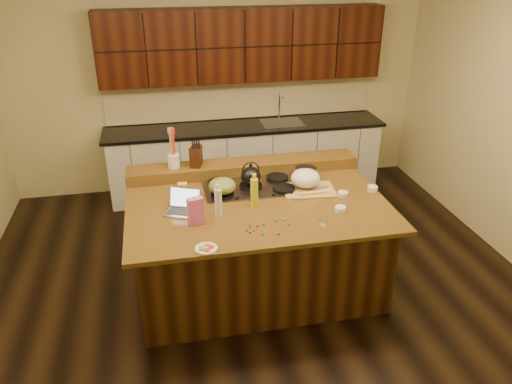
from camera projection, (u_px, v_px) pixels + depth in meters
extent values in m
cube|color=black|center=(257.00, 283.00, 5.04)|extent=(5.50, 5.00, 0.01)
cube|color=#C6BE8B|center=(219.00, 89.00, 6.65)|extent=(5.50, 0.01, 2.70)
cube|color=#C6BE8B|center=(371.00, 366.00, 2.25)|extent=(5.50, 0.01, 2.70)
cube|color=black|center=(257.00, 246.00, 4.85)|extent=(2.22, 1.42, 0.88)
cube|color=#301C0A|center=(257.00, 204.00, 4.65)|extent=(2.40, 1.60, 0.04)
cube|color=#301C0A|center=(243.00, 167.00, 5.23)|extent=(2.40, 0.30, 0.12)
cube|color=gray|center=(251.00, 188.00, 4.90)|extent=(0.92, 0.52, 0.02)
cylinder|color=black|center=(219.00, 183.00, 4.95)|extent=(0.22, 0.22, 0.03)
cylinder|color=black|center=(277.00, 178.00, 5.06)|extent=(0.22, 0.22, 0.03)
cylinder|color=black|center=(222.00, 194.00, 4.72)|extent=(0.22, 0.22, 0.03)
cylinder|color=black|center=(284.00, 189.00, 4.83)|extent=(0.22, 0.22, 0.03)
cylinder|color=black|center=(251.00, 186.00, 4.89)|extent=(0.22, 0.22, 0.03)
cube|color=silver|center=(246.00, 160.00, 6.81)|extent=(3.60, 0.62, 0.90)
cube|color=black|center=(246.00, 127.00, 6.60)|extent=(3.70, 0.66, 0.04)
cube|color=gray|center=(282.00, 123.00, 6.69)|extent=(0.55, 0.42, 0.01)
cylinder|color=gray|center=(279.00, 106.00, 6.76)|extent=(0.02, 0.02, 0.36)
cube|color=black|center=(243.00, 45.00, 6.28)|extent=(3.60, 0.34, 0.90)
cube|color=#C6BE8B|center=(241.00, 100.00, 6.75)|extent=(3.60, 0.03, 0.50)
ellipsoid|color=black|center=(251.00, 176.00, 4.84)|extent=(0.23, 0.23, 0.18)
ellipsoid|color=olive|center=(222.00, 186.00, 4.68)|extent=(0.27, 0.27, 0.14)
cube|color=#B7B7BC|center=(182.00, 213.00, 4.44)|extent=(0.35, 0.30, 0.01)
cube|color=black|center=(182.00, 212.00, 4.43)|extent=(0.27, 0.21, 0.00)
cube|color=#B7B7BC|center=(185.00, 197.00, 4.48)|extent=(0.29, 0.17, 0.19)
cube|color=silver|center=(185.00, 198.00, 4.47)|extent=(0.26, 0.15, 0.16)
cylinder|color=gold|center=(254.00, 193.00, 4.51)|extent=(0.09, 0.09, 0.27)
cylinder|color=silver|center=(218.00, 202.00, 4.36)|extent=(0.08, 0.08, 0.25)
cube|color=tan|center=(309.00, 190.00, 4.84)|extent=(0.53, 0.41, 0.02)
ellipsoid|color=white|center=(305.00, 178.00, 4.85)|extent=(0.28, 0.28, 0.18)
cube|color=#EDD872|center=(304.00, 194.00, 4.71)|extent=(0.11, 0.03, 0.03)
cube|color=#EDD872|center=(314.00, 193.00, 4.73)|extent=(0.11, 0.03, 0.03)
cube|color=#EDD872|center=(325.00, 192.00, 4.75)|extent=(0.11, 0.03, 0.03)
cylinder|color=gray|center=(320.00, 189.00, 4.83)|extent=(0.19, 0.08, 0.01)
cylinder|color=white|center=(340.00, 209.00, 4.46)|extent=(0.10, 0.10, 0.04)
cylinder|color=white|center=(372.00, 188.00, 4.85)|extent=(0.11, 0.11, 0.04)
cylinder|color=white|center=(343.00, 194.00, 4.74)|extent=(0.13, 0.13, 0.04)
cylinder|color=#996B3F|center=(306.00, 174.00, 5.11)|extent=(0.30, 0.30, 0.09)
cone|color=silver|center=(324.00, 218.00, 4.29)|extent=(0.11, 0.11, 0.07)
cube|color=#CA5FA6|center=(196.00, 211.00, 4.22)|extent=(0.14, 0.10, 0.24)
cylinder|color=white|center=(206.00, 248.00, 3.91)|extent=(0.19, 0.19, 0.01)
cube|color=#E7AA51|center=(183.00, 189.00, 4.74)|extent=(0.09, 0.07, 0.12)
cylinder|color=white|center=(174.00, 161.00, 5.04)|extent=(0.15, 0.15, 0.14)
cube|color=black|center=(196.00, 156.00, 5.07)|extent=(0.15, 0.19, 0.20)
ellipsoid|color=red|center=(250.00, 232.00, 4.13)|extent=(0.02, 0.02, 0.02)
ellipsoid|color=#198C26|center=(276.00, 221.00, 4.30)|extent=(0.02, 0.02, 0.02)
ellipsoid|color=red|center=(254.00, 230.00, 4.15)|extent=(0.02, 0.02, 0.02)
ellipsoid|color=#198C26|center=(247.00, 230.00, 4.16)|extent=(0.02, 0.02, 0.02)
ellipsoid|color=red|center=(257.00, 226.00, 4.22)|extent=(0.02, 0.02, 0.02)
ellipsoid|color=#198C26|center=(250.00, 226.00, 4.21)|extent=(0.02, 0.02, 0.02)
ellipsoid|color=red|center=(289.00, 225.00, 4.24)|extent=(0.02, 0.02, 0.02)
ellipsoid|color=#198C26|center=(284.00, 219.00, 4.32)|extent=(0.02, 0.02, 0.02)
ellipsoid|color=red|center=(250.00, 224.00, 4.24)|extent=(0.02, 0.02, 0.02)
ellipsoid|color=#198C26|center=(262.00, 234.00, 4.10)|extent=(0.02, 0.02, 0.02)
ellipsoid|color=red|center=(278.00, 234.00, 4.10)|extent=(0.02, 0.02, 0.02)
ellipsoid|color=#198C26|center=(264.00, 224.00, 4.24)|extent=(0.02, 0.02, 0.02)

